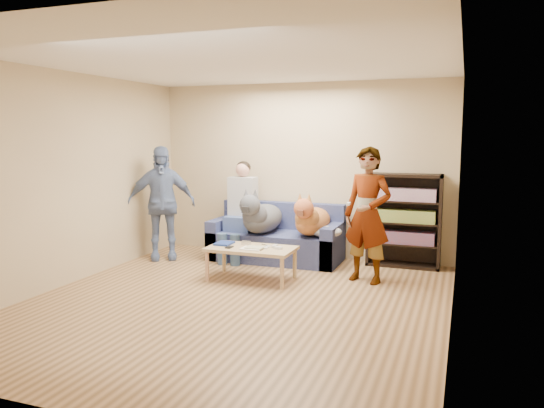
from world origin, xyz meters
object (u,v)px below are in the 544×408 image
at_px(camera_silver, 246,243).
at_px(sofa, 277,241).
at_px(dog_tan, 311,220).
at_px(bookshelf, 404,218).
at_px(notebook_blue, 224,243).
at_px(person_standing_left, 161,203).
at_px(person_standing_right, 368,215).
at_px(coffee_table, 251,251).
at_px(person_seated, 240,207).
at_px(dog_gray, 261,217).

distance_m(camera_silver, sofa, 1.05).
relative_size(dog_tan, bookshelf, 0.91).
height_order(notebook_blue, dog_tan, dog_tan).
height_order(person_standing_left, bookshelf, person_standing_left).
xyz_separation_m(person_standing_right, dog_tan, (-0.89, 0.57, -0.19)).
bearing_deg(person_standing_right, coffee_table, -145.92).
relative_size(person_seated, dog_tan, 1.24).
bearing_deg(sofa, bookshelf, 7.40).
xyz_separation_m(person_standing_right, coffee_table, (-1.39, -0.42, -0.47)).
height_order(person_standing_left, sofa, person_standing_left).
xyz_separation_m(camera_silver, dog_gray, (-0.10, 0.78, 0.22)).
distance_m(sofa, dog_gray, 0.49).
bearing_deg(notebook_blue, camera_silver, 14.04).
bearing_deg(person_standing_left, dog_gray, -19.71).
bearing_deg(bookshelf, sofa, -172.60).
xyz_separation_m(camera_silver, person_seated, (-0.47, 0.91, 0.33)).
bearing_deg(coffee_table, notebook_blue, 172.87).
height_order(camera_silver, sofa, sofa).
distance_m(person_standing_left, dog_gray, 1.49).
bearing_deg(bookshelf, dog_tan, -162.02).
bearing_deg(person_seated, person_standing_right, -17.07).
bearing_deg(coffee_table, bookshelf, 38.62).
height_order(person_standing_right, person_standing_left, person_standing_right).
height_order(camera_silver, dog_tan, dog_tan).
distance_m(person_standing_right, dog_tan, 1.07).
height_order(person_standing_right, camera_silver, person_standing_right).
relative_size(sofa, coffee_table, 1.73).
height_order(notebook_blue, coffee_table, notebook_blue).
distance_m(sofa, bookshelf, 1.86).
bearing_deg(person_seated, dog_gray, -18.69).
bearing_deg(dog_gray, bookshelf, 13.91).
distance_m(person_standing_left, bookshelf, 3.51).
xyz_separation_m(person_seated, coffee_table, (0.59, -1.03, -0.40)).
xyz_separation_m(person_standing_left, notebook_blue, (1.28, -0.55, -0.40)).
height_order(notebook_blue, sofa, sofa).
bearing_deg(dog_tan, camera_silver, -125.77).
xyz_separation_m(notebook_blue, coffee_table, (0.40, -0.05, -0.06)).
bearing_deg(person_standing_left, notebook_blue, -54.78).
relative_size(person_standing_right, dog_tan, 1.43).
bearing_deg(person_standing_right, notebook_blue, -151.03).
bearing_deg(person_standing_right, person_seated, -179.68).
xyz_separation_m(notebook_blue, dog_gray, (0.18, 0.85, 0.24)).
xyz_separation_m(person_standing_left, dog_tan, (2.18, 0.38, -0.18)).
height_order(person_seated, dog_tan, person_seated).
relative_size(sofa, dog_tan, 1.61).
distance_m(person_seated, coffee_table, 1.25).
bearing_deg(dog_tan, person_standing_left, -170.00).
xyz_separation_m(person_standing_right, notebook_blue, (-1.79, -0.37, -0.41)).
relative_size(person_standing_right, camera_silver, 15.39).
bearing_deg(bookshelf, camera_silver, -145.68).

